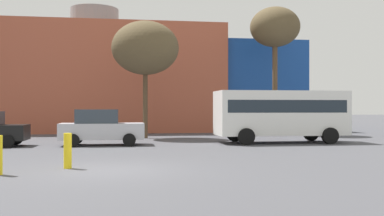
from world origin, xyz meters
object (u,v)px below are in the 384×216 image
Objects in this scene: white_bus at (281,112)px; bare_tree_0 at (275,28)px; parked_car_2 at (101,127)px; bare_tree_1 at (145,48)px; bollard_yellow_0 at (68,151)px.

white_bus is 0.77× the size of bare_tree_0.
parked_car_2 is 7.08m from bare_tree_1.
white_bus is at bearing -107.07° from bare_tree_0.
white_bus is at bearing 40.98° from bollard_yellow_0.
parked_car_2 is 0.57× the size of bare_tree_1.
bare_tree_1 reaches higher than white_bus.
parked_car_2 is at bearing -116.59° from bare_tree_1.
white_bus is 9.18m from bare_tree_1.
bare_tree_0 is 1.24× the size of bare_tree_1.
bare_tree_0 is at bearing 14.95° from bare_tree_1.
bare_tree_0 reaches higher than white_bus.
bare_tree_0 reaches higher than bollard_yellow_0.
bare_tree_0 is at bearing 72.93° from white_bus.
bare_tree_1 reaches higher than parked_car_2.
bare_tree_1 is 14.49m from bollard_yellow_0.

